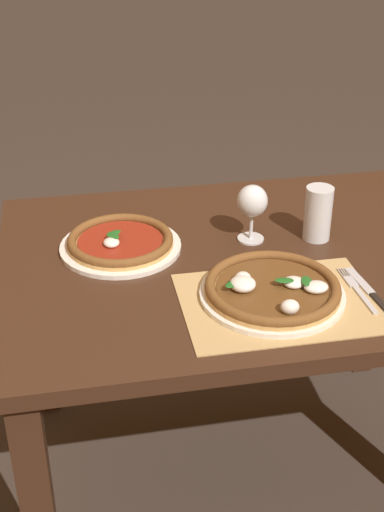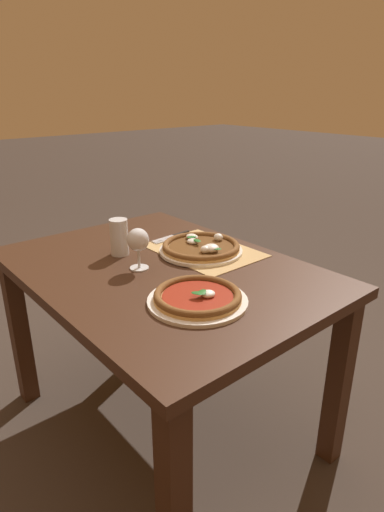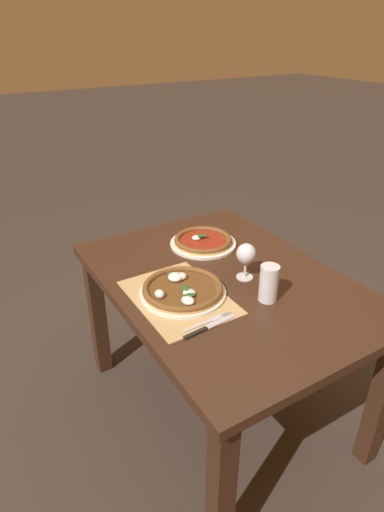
{
  "view_description": "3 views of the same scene",
  "coord_description": "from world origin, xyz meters",
  "views": [
    {
      "loc": [
        -0.43,
        -1.52,
        1.64
      ],
      "look_at": [
        -0.16,
        -0.11,
        0.82
      ],
      "focal_mm": 50.0,
      "sensor_mm": 36.0,
      "label": 1
    },
    {
      "loc": [
        -1.19,
        0.87,
        1.36
      ],
      "look_at": [
        -0.14,
        -0.03,
        0.82
      ],
      "focal_mm": 30.0,
      "sensor_mm": 36.0,
      "label": 2
    },
    {
      "loc": [
        1.22,
        -0.89,
        1.66
      ],
      "look_at": [
        -0.09,
        -0.1,
        0.84
      ],
      "focal_mm": 30.0,
      "sensor_mm": 36.0,
      "label": 3
    }
  ],
  "objects": [
    {
      "name": "dining_table",
      "position": [
        0.0,
        0.0,
        0.63
      ],
      "size": [
        1.23,
        0.89,
        0.74
      ],
      "color": "#382114",
      "rests_on": "ground"
    },
    {
      "name": "pizza_far",
      "position": [
        -0.31,
        0.09,
        0.76
      ],
      "size": [
        0.31,
        0.31,
        0.04
      ],
      "color": "silver",
      "rests_on": "dining_table"
    },
    {
      "name": "pizza_near",
      "position": [
        0.01,
        -0.21,
        0.76
      ],
      "size": [
        0.33,
        0.33,
        0.05
      ],
      "color": "silver",
      "rests_on": "paper_placemat"
    },
    {
      "name": "knife",
      "position": [
        0.24,
        -0.23,
        0.75
      ],
      "size": [
        0.04,
        0.22,
        0.01
      ],
      "color": "black",
      "rests_on": "paper_placemat"
    },
    {
      "name": "pint_glass",
      "position": [
        0.21,
        0.05,
        0.81
      ],
      "size": [
        0.07,
        0.07,
        0.15
      ],
      "color": "silver",
      "rests_on": "dining_table"
    },
    {
      "name": "wine_glass",
      "position": [
        0.04,
        0.08,
        0.85
      ],
      "size": [
        0.08,
        0.08,
        0.16
      ],
      "color": "silver",
      "rests_on": "dining_table"
    },
    {
      "name": "paper_placemat",
      "position": [
        0.02,
        -0.23,
        0.74
      ],
      "size": [
        0.45,
        0.33,
        0.0
      ],
      "primitive_type": "cube",
      "color": "tan",
      "rests_on": "dining_table"
    },
    {
      "name": "ground_plane",
      "position": [
        0.0,
        0.0,
        0.0
      ],
      "size": [
        24.0,
        24.0,
        0.0
      ],
      "primitive_type": "plane",
      "color": "#382D26"
    },
    {
      "name": "fork",
      "position": [
        0.21,
        -0.22,
        0.75
      ],
      "size": [
        0.02,
        0.2,
        0.0
      ],
      "color": "#B7B7BC",
      "rests_on": "paper_placemat"
    }
  ]
}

